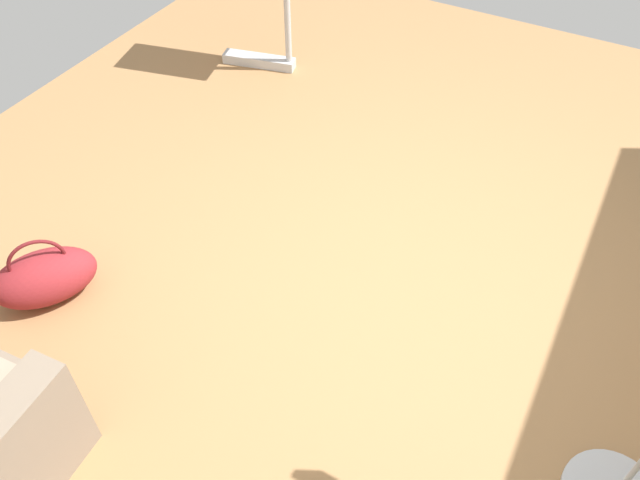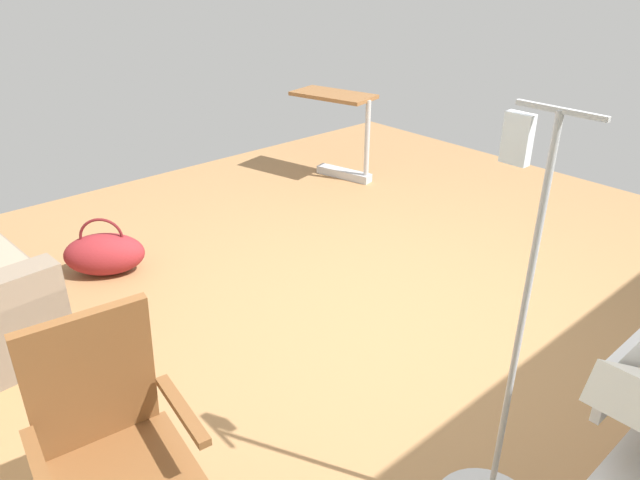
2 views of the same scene
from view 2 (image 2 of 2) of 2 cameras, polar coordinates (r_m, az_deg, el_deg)
ground_plane at (r=3.77m, az=6.16°, el=-7.40°), size 6.69×6.69×0.00m
rocking_chair at (r=2.30m, az=-19.39°, el=-19.22°), size 0.81×0.56×1.05m
overbed_table at (r=5.90m, az=1.95°, el=11.09°), size 0.88×0.57×0.84m
duffel_bag at (r=4.43m, az=-20.22°, el=-1.25°), size 0.58×0.64×0.43m
iv_pole at (r=2.57m, az=16.40°, el=-20.70°), size 0.44×0.44×1.69m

